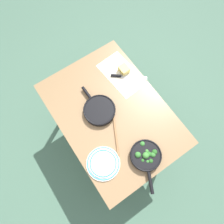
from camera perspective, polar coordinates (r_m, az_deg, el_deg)
ground_plane at (r=2.31m, az=0.00°, el=-6.44°), size 14.00×14.00×0.00m
dining_table_red at (r=1.65m, az=0.00°, el=-1.34°), size 1.12×0.80×0.77m
skillet_broccoli at (r=1.47m, az=9.62°, el=-12.24°), size 0.35×0.24×0.08m
skillet_eggs at (r=1.54m, az=-3.65°, el=0.54°), size 0.36×0.25×0.05m
wooden_spoon at (r=1.53m, az=0.64°, el=-3.24°), size 0.37×0.21×0.02m
parchment_sheet at (r=1.70m, az=2.74°, el=10.77°), size 0.42×0.27×0.00m
grater_knife at (r=1.68m, az=3.35°, el=10.13°), size 0.21×0.25×0.02m
cheese_block at (r=1.69m, az=3.44°, el=12.02°), size 0.08×0.07×0.05m
dinner_plate_stack at (r=1.47m, az=-2.53°, el=-14.47°), size 0.24×0.24×0.03m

